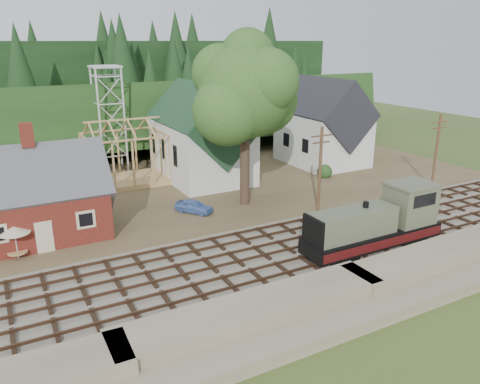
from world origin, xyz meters
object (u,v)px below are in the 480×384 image
car_blue (194,206)px  car_red (324,159)px  patio_set (14,231)px  locomotive (378,223)px

car_blue → car_red: size_ratio=0.88×
car_blue → patio_set: patio_set is taller
car_blue → car_red: bearing=-14.7°
locomotive → car_blue: locomotive is taller
car_blue → locomotive: bearing=-90.5°
car_blue → car_red: 22.99m
car_red → locomotive: bearing=139.1°
patio_set → locomotive: bearing=-23.4°
patio_set → car_blue: bearing=9.9°
car_blue → patio_set: (-14.68, -2.55, 1.44)m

